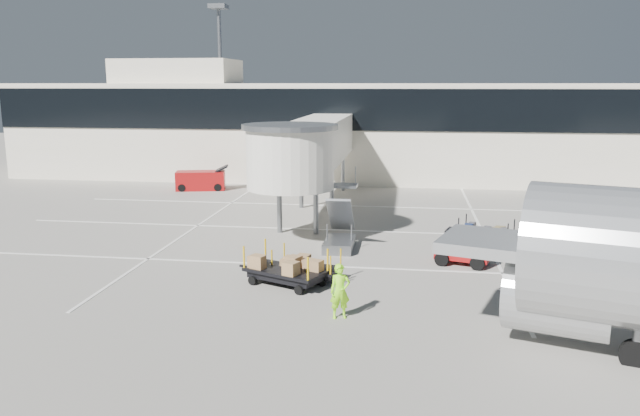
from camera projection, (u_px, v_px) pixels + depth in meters
The scene contains 11 objects.
ground at pixel (360, 282), 25.62m from camera, with size 140.00×140.00×0.00m, color #A7A195.
lane_markings at pixel (361, 229), 34.77m from camera, with size 40.00×30.00×0.02m.
terminal at pixel (383, 129), 53.93m from camera, with size 64.00×12.11×15.20m.
jet_bridge at pixel (310, 147), 37.23m from camera, with size 5.70×20.40×6.03m.
baggage_tug at pixel (464, 252), 27.99m from camera, with size 2.62×2.08×1.57m.
suitcase_cart at pixel (484, 234), 31.88m from camera, with size 3.24×2.26×1.27m.
box_cart_near at pixel (283, 270), 25.14m from camera, with size 3.98×2.77×1.56m.
box_cart_far at pixel (308, 268), 25.89m from camera, with size 3.39×1.93×1.30m.
ground_worker at pixel (340, 291), 21.49m from camera, with size 0.71×0.46×1.95m, color #92FF1A.
minivan at pixel (587, 201), 37.96m from camera, with size 2.28×4.44×1.62m.
belt_loader at pixel (201, 181), 47.55m from camera, with size 4.13×2.31×1.88m.
Camera 1 is at (1.83, -24.51, 8.02)m, focal length 35.00 mm.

